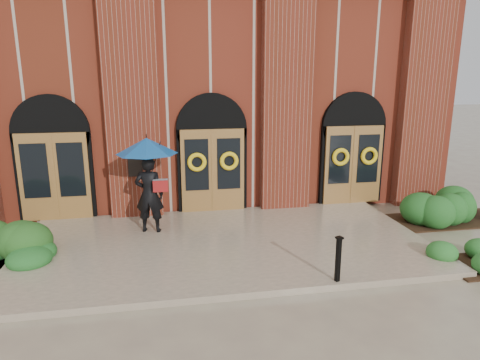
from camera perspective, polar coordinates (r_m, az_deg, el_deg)
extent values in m
plane|color=gray|center=(10.75, -1.78, -9.20)|extent=(90.00, 90.00, 0.00)
cube|color=tan|center=(10.86, -1.91, -8.53)|extent=(10.00, 5.30, 0.15)
cube|color=#5F2014|center=(18.75, -6.06, 11.67)|extent=(16.00, 12.00, 7.00)
cube|color=black|center=(12.54, -13.80, 1.70)|extent=(0.40, 0.05, 0.55)
cube|color=#5F2014|center=(12.55, -14.23, 10.22)|extent=(1.50, 0.45, 7.00)
cube|color=#5F2014|center=(13.06, 6.22, 10.69)|extent=(1.50, 0.45, 7.00)
cube|color=#5F2014|center=(14.97, 23.24, 10.08)|extent=(1.50, 0.45, 7.00)
cube|color=#966331|center=(13.16, -23.49, 0.38)|extent=(1.90, 0.10, 2.50)
cylinder|color=black|center=(13.08, -23.89, 5.85)|extent=(2.10, 0.22, 2.10)
cube|color=#966331|center=(12.88, -3.65, 1.26)|extent=(1.90, 0.10, 2.50)
cylinder|color=black|center=(12.81, -3.81, 6.86)|extent=(2.10, 0.22, 2.10)
cube|color=#966331|center=(14.12, 14.81, 1.95)|extent=(1.90, 0.10, 2.50)
cylinder|color=black|center=(14.05, 14.88, 7.06)|extent=(2.10, 0.22, 2.10)
torus|color=yellow|center=(12.66, -5.76, 2.38)|extent=(0.57, 0.13, 0.57)
torus|color=yellow|center=(12.77, -1.46, 2.55)|extent=(0.57, 0.13, 0.57)
torus|color=yellow|center=(13.76, 13.28, 3.01)|extent=(0.57, 0.13, 0.57)
torus|color=yellow|center=(14.17, 16.85, 3.09)|extent=(0.57, 0.13, 0.57)
imported|color=black|center=(11.43, -12.00, -1.87)|extent=(0.82, 0.63, 2.04)
cone|color=navy|center=(11.15, -12.33, 4.48)|extent=(1.86, 1.86, 0.41)
cylinder|color=black|center=(11.20, -11.94, 1.73)|extent=(0.02, 0.02, 0.67)
cube|color=#B2B4B7|center=(11.19, -10.56, -0.69)|extent=(0.41, 0.26, 0.30)
cube|color=maroon|center=(11.09, -10.56, -0.83)|extent=(0.38, 0.10, 0.30)
cube|color=black|center=(8.92, 12.95, -10.36)|extent=(0.11, 0.11, 0.91)
cube|color=black|center=(8.74, 13.12, -7.52)|extent=(0.16, 0.16, 0.04)
ellipsoid|color=#1D511C|center=(14.12, 26.69, -3.14)|extent=(3.39, 1.36, 0.87)
ellipsoid|color=#1D551E|center=(11.17, -28.97, -8.79)|extent=(1.36, 1.17, 0.48)
ellipsoid|color=#235F22|center=(11.12, 29.15, -8.97)|extent=(1.31, 1.13, 0.46)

